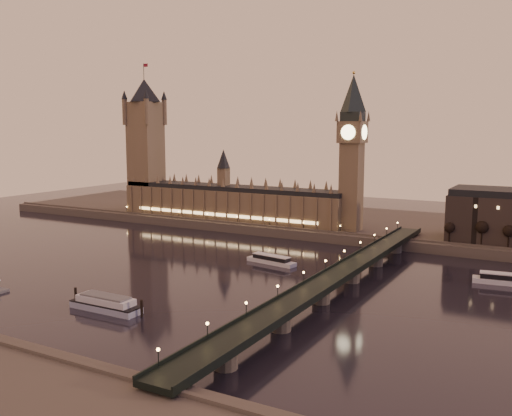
# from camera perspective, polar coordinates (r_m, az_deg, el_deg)

# --- Properties ---
(ground) EXTENTS (700.00, 700.00, 0.00)m
(ground) POSITION_cam_1_polar(r_m,az_deg,el_deg) (308.18, -8.11, -5.94)
(ground) COLOR black
(ground) RESTS_ON ground
(far_embankment) EXTENTS (560.00, 130.00, 6.00)m
(far_embankment) POSITION_cam_1_polar(r_m,az_deg,el_deg) (435.82, 8.40, -1.41)
(far_embankment) COLOR #423D35
(far_embankment) RESTS_ON ground
(palace_of_westminster) EXTENTS (180.00, 26.62, 52.00)m
(palace_of_westminster) POSITION_cam_1_polar(r_m,az_deg,el_deg) (424.81, -2.57, 0.98)
(palace_of_westminster) COLOR brown
(palace_of_westminster) RESTS_ON ground
(victoria_tower) EXTENTS (31.68, 31.68, 118.00)m
(victoria_tower) POSITION_cam_1_polar(r_m,az_deg,el_deg) (468.73, -10.99, 6.91)
(victoria_tower) COLOR brown
(victoria_tower) RESTS_ON ground
(big_ben) EXTENTS (17.68, 17.68, 104.00)m
(big_ben) POSITION_cam_1_polar(r_m,az_deg,el_deg) (380.49, 9.60, 6.42)
(big_ben) COLOR brown
(big_ben) RESTS_ON ground
(westminster_bridge) EXTENTS (13.20, 260.00, 15.30)m
(westminster_bridge) POSITION_cam_1_polar(r_m,az_deg,el_deg) (262.98, 8.08, -7.15)
(westminster_bridge) COLOR black
(westminster_bridge) RESTS_ON ground
(bare_tree_0) EXTENTS (6.35, 6.35, 12.91)m
(bare_tree_0) POSITION_cam_1_polar(r_m,az_deg,el_deg) (356.51, 18.75, -1.81)
(bare_tree_0) COLOR black
(bare_tree_0) RESTS_ON ground
(bare_tree_1) EXTENTS (6.35, 6.35, 12.91)m
(bare_tree_1) POSITION_cam_1_polar(r_m,az_deg,el_deg) (353.96, 21.40, -2.01)
(bare_tree_1) COLOR black
(bare_tree_1) RESTS_ON ground
(bare_tree_2) EXTENTS (6.35, 6.35, 12.91)m
(bare_tree_2) POSITION_cam_1_polar(r_m,az_deg,el_deg) (352.18, 24.09, -2.20)
(bare_tree_2) COLOR black
(bare_tree_2) RESTS_ON ground
(cruise_boat_a) EXTENTS (30.55, 11.54, 4.78)m
(cruise_boat_a) POSITION_cam_1_polar(r_m,az_deg,el_deg) (313.97, 1.54, -5.20)
(cruise_boat_a) COLOR silver
(cruise_boat_a) RESTS_ON ground
(cruise_boat_c) EXTENTS (27.11, 10.43, 5.28)m
(cruise_boat_c) POSITION_cam_1_polar(r_m,az_deg,el_deg) (298.20, 23.38, -6.55)
(cruise_boat_c) COLOR silver
(cruise_boat_c) RESTS_ON ground
(moored_barge) EXTENTS (37.18, 9.16, 6.81)m
(moored_barge) POSITION_cam_1_polar(r_m,az_deg,el_deg) (243.66, -14.79, -9.23)
(moored_barge) COLOR #9BA9C5
(moored_barge) RESTS_ON ground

